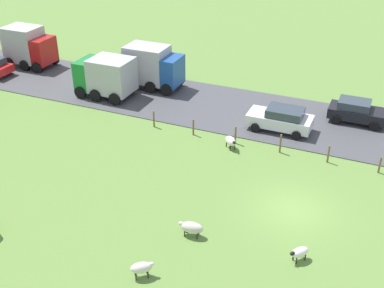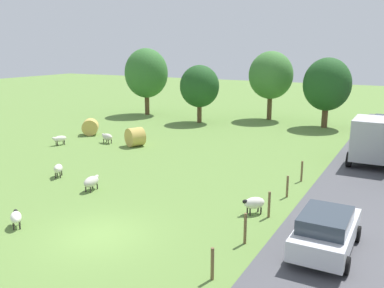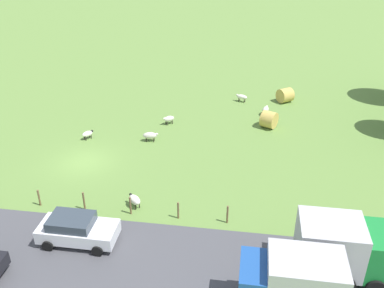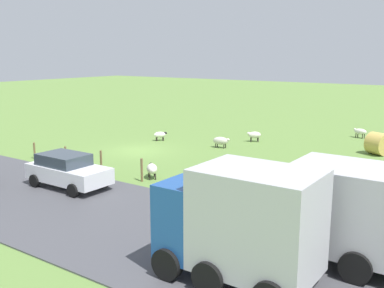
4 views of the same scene
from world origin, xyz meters
The scene contains 18 objects.
ground_plane centered at (0.00, 0.00, 0.00)m, with size 160.00×160.00×0.00m, color olive.
road_strip centered at (10.42, 0.00, 0.03)m, with size 8.00×80.00×0.06m, color #47474C.
sheep_0 centered at (-13.72, 11.23, 0.52)m, with size 0.82×1.22×0.75m.
sheep_1 centered at (-7.51, 5.03, 0.52)m, with size 0.97×1.07×0.78m.
sheep_2 centered at (-4.09, 4.13, 0.51)m, with size 0.70×1.29×0.79m.
sheep_3 centered at (-3.71, -1.11, 0.47)m, with size 1.00×0.93×0.70m.
sheep_4 centered at (4.88, 5.26, 0.54)m, with size 1.10×1.11×0.81m.
sheep_5 centered at (-10.82, 13.57, 0.52)m, with size 1.28×0.77×0.80m.
hay_bale_0 centered at (-8.20, 13.83, 0.74)m, with size 1.48×1.48×1.17m, color tan.
hay_bale_1 centered at (-14.32, 15.49, 0.70)m, with size 1.40×1.40×1.28m, color tan.
fence_post_1 centered at (5.62, -0.82, 0.58)m, with size 0.12×0.12×1.16m, color brown.
fence_post_2 centered at (5.62, 2.19, 0.64)m, with size 0.12×0.12×1.29m, color brown.
fence_post_3 centered at (5.62, 5.20, 0.62)m, with size 0.12×0.12×1.24m, color brown.
fence_post_4 centered at (5.62, 8.20, 0.58)m, with size 0.12×0.12×1.16m, color brown.
fence_post_5 centered at (5.62, 11.21, 0.61)m, with size 0.12×0.12×1.22m, color brown.
truck_0 centered at (11.96, 14.52, 1.87)m, with size 2.66×4.56×3.42m.
truck_2 centered at (8.91, 17.08, 1.75)m, with size 2.89×4.38×3.12m.
car_2 centered at (8.59, 2.94, 0.92)m, with size 2.16×4.38×1.65m.
Camera 3 is at (26.19, 12.10, 16.39)m, focal length 39.75 mm.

